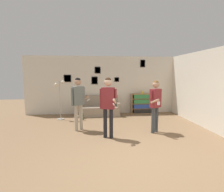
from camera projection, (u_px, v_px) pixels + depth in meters
ground_plane at (138, 162)px, 3.74m from camera, size 20.00×20.00×0.00m
wall_back at (113, 85)px, 8.30m from camera, size 8.18×0.08×2.70m
wall_right at (202, 89)px, 6.21m from camera, size 0.06×7.16×2.70m
couch at (99, 109)px, 7.95m from camera, size 1.84×0.80×0.89m
bookshelf at (142, 104)px, 8.33m from camera, size 1.05×0.30×0.95m
floor_lamp at (60, 95)px, 7.13m from camera, size 0.42×0.28×1.61m
person_player_foreground_left at (78, 98)px, 5.72m from camera, size 0.60×0.38×1.76m
person_player_foreground_center at (108, 101)px, 5.03m from camera, size 0.48×0.56×1.78m
person_watcher_holding_cup at (155, 101)px, 5.51m from camera, size 0.43×0.57×1.68m
bottle_on_floor at (83, 117)px, 7.14m from camera, size 0.07×0.07×0.29m
drinking_cup at (142, 92)px, 8.26m from camera, size 0.09×0.09×0.12m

